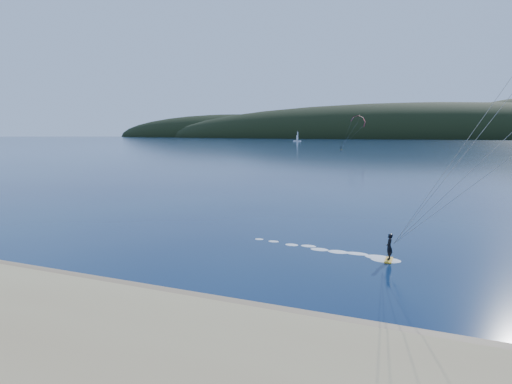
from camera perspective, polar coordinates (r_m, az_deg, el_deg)
ground at (r=20.73m, az=-20.75°, el=-16.86°), size 1800.00×1800.00×0.00m
wet_sand at (r=23.87m, az=-13.09°, el=-13.09°), size 220.00×2.50×0.10m
headland at (r=758.85m, az=22.26°, el=6.53°), size 1200.00×310.00×140.00m
kitesurfer_far at (r=218.61m, az=13.11°, el=8.71°), size 13.24×6.93×16.65m
sailboat at (r=433.64m, az=5.40°, el=6.69°), size 7.68×4.96×10.96m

